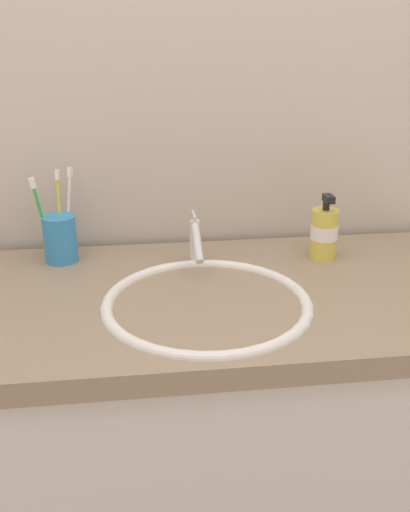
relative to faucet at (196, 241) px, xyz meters
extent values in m
cube|color=beige|center=(0.01, 0.19, 0.24)|extent=(2.46, 0.04, 2.40)
cube|color=silver|center=(0.01, -0.14, -0.53)|extent=(1.21, 0.54, 0.86)
cube|color=gray|center=(0.01, -0.14, -0.08)|extent=(1.26, 0.58, 0.05)
ellipsoid|color=white|center=(0.00, -0.20, -0.11)|extent=(0.36, 0.36, 0.10)
torus|color=white|center=(0.00, -0.20, -0.06)|extent=(0.42, 0.42, 0.02)
cylinder|color=#595B60|center=(0.00, -0.20, -0.15)|extent=(0.03, 0.03, 0.01)
cylinder|color=silver|center=(0.00, 0.02, -0.01)|extent=(0.02, 0.02, 0.10)
cylinder|color=silver|center=(0.00, -0.03, 0.01)|extent=(0.02, 0.11, 0.07)
cylinder|color=silver|center=(0.00, 0.03, 0.05)|extent=(0.01, 0.05, 0.01)
cylinder|color=#338CCC|center=(-0.31, 0.06, 0.00)|extent=(0.08, 0.08, 0.11)
cylinder|color=white|center=(-0.29, 0.11, 0.04)|extent=(0.03, 0.06, 0.19)
cube|color=white|center=(-0.28, 0.14, 0.13)|extent=(0.01, 0.02, 0.03)
cylinder|color=green|center=(-0.34, 0.06, 0.04)|extent=(0.04, 0.02, 0.18)
cube|color=white|center=(-0.35, 0.06, 0.13)|extent=(0.02, 0.01, 0.03)
cylinder|color=yellow|center=(-0.31, 0.09, 0.04)|extent=(0.01, 0.04, 0.19)
cube|color=white|center=(-0.31, 0.11, 0.14)|extent=(0.01, 0.02, 0.03)
cylinder|color=#DBCC4C|center=(0.30, 0.00, 0.00)|extent=(0.06, 0.06, 0.12)
cylinder|color=black|center=(0.30, 0.00, 0.07)|extent=(0.02, 0.02, 0.02)
cube|color=black|center=(0.30, -0.01, 0.09)|extent=(0.02, 0.04, 0.02)
cylinder|color=white|center=(0.30, 0.00, 0.01)|extent=(0.06, 0.06, 0.03)
camera|label=1|loc=(-0.13, -1.19, 0.45)|focal=39.62mm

